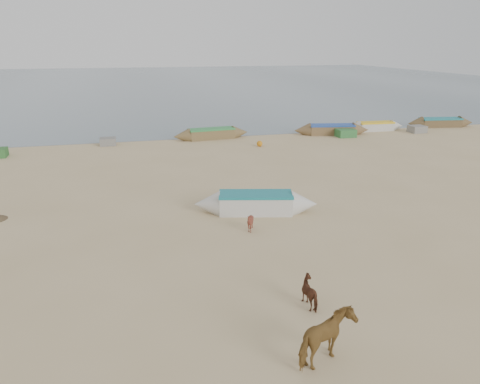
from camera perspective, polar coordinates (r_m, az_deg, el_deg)
name	(u,v)px	position (r m, az deg, el deg)	size (l,w,h in m)	color
ground	(266,247)	(18.21, 3.19, -6.72)	(140.00, 140.00, 0.00)	tan
sea	(142,82)	(98.19, -11.84, 12.98)	(160.00, 160.00, 0.00)	slate
cow_adult	(326,339)	(12.05, 10.50, -17.19)	(0.74, 1.63, 1.38)	brown
calf_front	(250,222)	(19.49, 1.25, -3.70)	(0.66, 0.74, 0.82)	maroon
calf_right	(313,292)	(14.41, 8.85, -11.99)	(0.87, 0.74, 0.87)	#532C1A
near_canoe	(256,203)	(21.60, 1.92, -1.34)	(5.70, 1.26, 0.95)	beige
waterline_canoes	(219,134)	(38.61, -2.57, 7.10)	(57.26, 3.40, 0.87)	brown
beach_clutter	(232,139)	(37.21, -0.92, 6.52)	(43.47, 4.20, 0.64)	#2E612C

